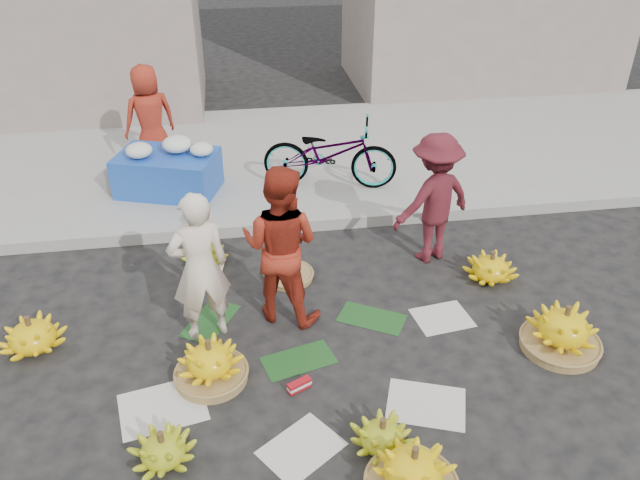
{
  "coord_description": "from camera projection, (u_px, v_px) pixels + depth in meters",
  "views": [
    {
      "loc": [
        -0.55,
        -4.48,
        3.93
      ],
      "look_at": [
        0.24,
        0.74,
        0.7
      ],
      "focal_mm": 35.0,
      "sensor_mm": 36.0,
      "label": 1
    }
  ],
  "objects": [
    {
      "name": "vendor_red",
      "position": [
        280.0,
        245.0,
        5.9
      ],
      "size": [
        0.98,
        0.9,
        1.62
      ],
      "primitive_type": "imported",
      "rotation": [
        0.0,
        0.0,
        2.68
      ],
      "color": "#B1311B",
      "rests_on": "ground"
    },
    {
      "name": "grey_bucket",
      "position": [
        117.0,
        182.0,
        8.27
      ],
      "size": [
        0.27,
        0.27,
        0.31
      ],
      "primitive_type": "cylinder",
      "color": "slate",
      "rests_on": "sidewalk"
    },
    {
      "name": "banana_bunch_2",
      "position": [
        413.0,
        473.0,
        4.44
      ],
      "size": [
        0.67,
        0.67,
        0.46
      ],
      "rotation": [
        0.0,
        0.0,
        0.01
      ],
      "color": "olive",
      "rests_on": "ground"
    },
    {
      "name": "vendor_cream",
      "position": [
        200.0,
        268.0,
        5.66
      ],
      "size": [
        0.64,
        0.51,
        1.52
      ],
      "primitive_type": "imported",
      "rotation": [
        0.0,
        0.0,
        3.42
      ],
      "color": "white",
      "rests_on": "ground"
    },
    {
      "name": "banana_leaves",
      "position": [
        294.0,
        332.0,
        6.06
      ],
      "size": [
        2.0,
        1.0,
        0.0
      ],
      "primitive_type": null,
      "color": "#164419",
      "rests_on": "ground"
    },
    {
      "name": "curb",
      "position": [
        283.0,
        224.0,
        7.72
      ],
      "size": [
        40.0,
        0.25,
        0.15
      ],
      "primitive_type": "cube",
      "color": "gray",
      "rests_on": "ground"
    },
    {
      "name": "newspaper_scatter",
      "position": [
        319.0,
        407.0,
        5.23
      ],
      "size": [
        3.2,
        1.8,
        0.0
      ],
      "primitive_type": null,
      "color": "silver",
      "rests_on": "ground"
    },
    {
      "name": "flower_table",
      "position": [
        168.0,
        170.0,
        8.23
      ],
      "size": [
        1.45,
        1.15,
        0.74
      ],
      "rotation": [
        0.0,
        0.0,
        -0.32
      ],
      "color": "#1A46AD",
      "rests_on": "sidewalk"
    },
    {
      "name": "basket_spare",
      "position": [
        289.0,
        276.0,
        6.84
      ],
      "size": [
        0.66,
        0.66,
        0.06
      ],
      "primitive_type": "cylinder",
      "rotation": [
        0.0,
        0.0,
        0.31
      ],
      "color": "olive",
      "rests_on": "ground"
    },
    {
      "name": "banana_bunch_4",
      "position": [
        563.0,
        330.0,
        5.76
      ],
      "size": [
        0.81,
        0.81,
        0.49
      ],
      "rotation": [
        0.0,
        0.0,
        -0.31
      ],
      "color": "olive",
      "rests_on": "ground"
    },
    {
      "name": "banana_bunch_1",
      "position": [
        163.0,
        449.0,
        4.7
      ],
      "size": [
        0.57,
        0.57,
        0.31
      ],
      "rotation": [
        0.0,
        0.0,
        0.22
      ],
      "color": "#8CA317",
      "rests_on": "ground"
    },
    {
      "name": "banana_bunch_5",
      "position": [
        491.0,
        267.0,
        6.76
      ],
      "size": [
        0.57,
        0.57,
        0.34
      ],
      "rotation": [
        0.0,
        0.0,
        -0.05
      ],
      "color": "yellow",
      "rests_on": "ground"
    },
    {
      "name": "banana_bunch_3",
      "position": [
        382.0,
        436.0,
        4.81
      ],
      "size": [
        0.58,
        0.58,
        0.31
      ],
      "rotation": [
        0.0,
        0.0,
        -0.27
      ],
      "color": "#8CA317",
      "rests_on": "ground"
    },
    {
      "name": "man_striped",
      "position": [
        434.0,
        199.0,
        6.83
      ],
      "size": [
        1.11,
        0.87,
        1.51
      ],
      "primitive_type": "imported",
      "rotation": [
        0.0,
        0.0,
        3.5
      ],
      "color": "maroon",
      "rests_on": "ground"
    },
    {
      "name": "flower_vendor",
      "position": [
        150.0,
        118.0,
        8.68
      ],
      "size": [
        0.85,
        0.71,
        1.47
      ],
      "primitive_type": "imported",
      "rotation": [
        0.0,
        0.0,
        3.54
      ],
      "color": "#B1311B",
      "rests_on": "sidewalk"
    },
    {
      "name": "banana_bunch_7",
      "position": [
        204.0,
        253.0,
        7.04
      ],
      "size": [
        0.5,
        0.5,
        0.31
      ],
      "rotation": [
        0.0,
        0.0,
        -0.06
      ],
      "color": "#8CA317",
      "rests_on": "ground"
    },
    {
      "name": "banana_bunch_0",
      "position": [
        210.0,
        363.0,
        5.42
      ],
      "size": [
        0.63,
        0.63,
        0.44
      ],
      "rotation": [
        0.0,
        0.0,
        0.13
      ],
      "color": "olive",
      "rests_on": "ground"
    },
    {
      "name": "sidewalk",
      "position": [
        270.0,
        156.0,
        9.5
      ],
      "size": [
        40.0,
        4.0,
        0.12
      ],
      "primitive_type": "cube",
      "color": "gray",
      "rests_on": "ground"
    },
    {
      "name": "ground",
      "position": [
        307.0,
        345.0,
        5.91
      ],
      "size": [
        80.0,
        80.0,
        0.0
      ],
      "primitive_type": "plane",
      "color": "black",
      "rests_on": "ground"
    },
    {
      "name": "incense_stack",
      "position": [
        299.0,
        385.0,
        5.38
      ],
      "size": [
        0.22,
        0.16,
        0.09
      ],
      "primitive_type": "cube",
      "rotation": [
        0.0,
        0.0,
        0.45
      ],
      "color": "#AD121A",
      "rests_on": "ground"
    },
    {
      "name": "banana_bunch_6",
      "position": [
        32.0,
        335.0,
        5.78
      ],
      "size": [
        0.76,
        0.76,
        0.37
      ],
      "rotation": [
        0.0,
        0.0,
        0.36
      ],
      "color": "yellow",
      "rests_on": "ground"
    },
    {
      "name": "bicycle",
      "position": [
        330.0,
        153.0,
        8.29
      ],
      "size": [
        1.04,
        1.89,
        0.94
      ],
      "primitive_type": "imported",
      "rotation": [
        0.0,
        0.0,
        1.33
      ],
      "color": "gray",
      "rests_on": "sidewalk"
    }
  ]
}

